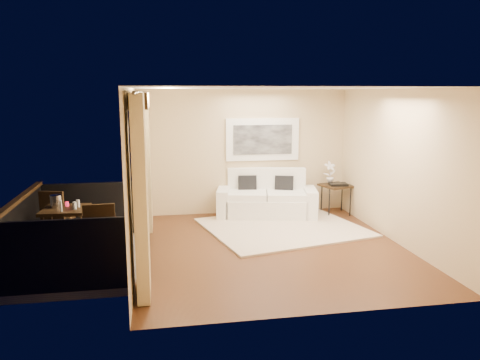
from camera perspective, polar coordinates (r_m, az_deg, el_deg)
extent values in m
plane|color=#532E18|center=(8.15, 3.90, -8.24)|extent=(5.00, 5.00, 0.00)
plane|color=white|center=(7.72, 4.15, 11.10)|extent=(5.00, 5.00, 0.00)
plane|color=#CCB489|center=(10.24, 0.65, 3.44)|extent=(4.50, 0.00, 4.50)
plane|color=#CCB489|center=(5.48, 10.32, -3.10)|extent=(4.50, 0.00, 4.50)
plane|color=#CCB489|center=(8.64, 18.66, 1.53)|extent=(0.00, 5.00, 5.00)
plane|color=#CCB489|center=(9.43, -12.18, 2.57)|extent=(0.00, 2.70, 2.70)
plane|color=#CCB489|center=(5.79, -13.47, -2.47)|extent=(0.00, 2.70, 2.70)
plane|color=#CCB489|center=(7.50, -13.05, 9.72)|extent=(0.00, 2.40, 2.40)
cube|color=#301F10|center=(7.49, -12.11, 9.53)|extent=(0.28, 2.40, 0.22)
cube|color=#605B56|center=(8.06, -18.74, -9.48)|extent=(1.80, 2.60, 0.12)
cube|color=black|center=(8.07, -25.05, -5.72)|extent=(0.06, 2.60, 1.00)
cube|color=black|center=(9.10, -17.77, -3.44)|extent=(1.80, 0.06, 1.00)
cube|color=black|center=(6.70, -20.65, -8.66)|extent=(1.80, 0.06, 1.00)
cube|color=#301F10|center=(7.95, -25.34, -2.12)|extent=(0.10, 2.60, 0.06)
cube|color=tan|center=(9.13, -11.36, 2.16)|extent=(0.16, 0.75, 2.62)
cube|color=tan|center=(6.09, -11.98, -2.07)|extent=(0.16, 0.75, 2.62)
cylinder|color=#4C473F|center=(7.49, -11.99, 10.38)|extent=(0.04, 4.80, 0.04)
cube|color=white|center=(10.26, 2.77, 4.95)|extent=(1.62, 0.05, 0.92)
cube|color=black|center=(10.22, 2.81, 4.93)|extent=(1.30, 0.02, 0.64)
cube|color=beige|center=(9.28, 5.22, -5.78)|extent=(3.35, 3.07, 0.04)
cube|color=white|center=(10.07, 3.26, -3.32)|extent=(1.84, 1.23, 0.42)
cube|color=white|center=(10.32, 3.24, -0.76)|extent=(1.70, 0.57, 0.82)
cube|color=white|center=(10.06, -2.02, -2.73)|extent=(0.42, 0.93, 0.62)
cube|color=white|center=(10.10, 8.53, -2.78)|extent=(0.42, 0.93, 0.62)
cube|color=white|center=(9.97, 0.93, -1.79)|extent=(0.95, 0.95, 0.14)
cube|color=white|center=(9.99, 5.63, -1.82)|extent=(0.95, 0.95, 0.14)
cube|color=black|center=(10.16, 0.90, -0.58)|extent=(0.42, 0.23, 0.41)
cube|color=black|center=(10.18, 5.40, -0.61)|extent=(0.44, 0.30, 0.41)
cube|color=#301F10|center=(10.41, 11.66, -0.68)|extent=(0.75, 0.75, 0.04)
cylinder|color=black|center=(10.18, 10.83, -2.78)|extent=(0.03, 0.03, 0.61)
cylinder|color=black|center=(10.36, 13.30, -2.65)|extent=(0.03, 0.03, 0.61)
cylinder|color=black|center=(10.62, 9.92, -2.20)|extent=(0.03, 0.03, 0.61)
cylinder|color=black|center=(10.79, 12.31, -2.08)|extent=(0.03, 0.03, 0.61)
cube|color=black|center=(10.33, 11.89, -0.51)|extent=(0.41, 0.32, 0.05)
imported|color=white|center=(10.44, 10.91, 0.89)|extent=(0.28, 0.20, 0.50)
cube|color=#301F10|center=(8.00, -20.55, -3.42)|extent=(0.74, 0.74, 0.05)
cylinder|color=#301F10|center=(7.90, -22.72, -6.82)|extent=(0.04, 0.04, 0.75)
cylinder|color=#301F10|center=(7.80, -18.69, -6.78)|extent=(0.04, 0.04, 0.75)
cylinder|color=#301F10|center=(8.43, -21.90, -5.70)|extent=(0.04, 0.04, 0.75)
cylinder|color=#301F10|center=(8.33, -18.13, -5.65)|extent=(0.04, 0.04, 0.75)
cube|color=#301F10|center=(8.80, -21.25, -4.42)|extent=(0.53, 0.53, 0.05)
cube|color=#301F10|center=(8.58, -21.95, -3.11)|extent=(0.42, 0.17, 0.56)
cylinder|color=#301F10|center=(8.94, -19.65, -5.68)|extent=(0.03, 0.03, 0.44)
cylinder|color=#301F10|center=(9.09, -21.63, -5.55)|extent=(0.03, 0.03, 0.44)
cylinder|color=#301F10|center=(8.64, -20.64, -6.30)|extent=(0.03, 0.03, 0.44)
cylinder|color=#301F10|center=(8.80, -22.66, -6.15)|extent=(0.03, 0.03, 0.44)
cube|color=#301F10|center=(7.02, -16.73, -7.69)|extent=(0.48, 0.48, 0.05)
cube|color=#301F10|center=(7.14, -16.76, -5.15)|extent=(0.45, 0.08, 0.59)
cylinder|color=#301F10|center=(6.94, -18.22, -10.18)|extent=(0.03, 0.03, 0.46)
cylinder|color=#301F10|center=(6.92, -15.17, -10.08)|extent=(0.03, 0.03, 0.46)
cylinder|color=#301F10|center=(7.28, -17.99, -9.18)|extent=(0.03, 0.03, 0.46)
cylinder|color=#301F10|center=(7.26, -15.09, -9.08)|extent=(0.03, 0.03, 0.46)
cylinder|color=silver|center=(8.10, -21.53, -2.41)|extent=(0.18, 0.18, 0.20)
cylinder|color=red|center=(8.12, -20.33, -2.77)|extent=(0.06, 0.06, 0.07)
cylinder|color=white|center=(7.77, -20.99, -2.97)|extent=(0.04, 0.04, 0.18)
cylinder|color=silver|center=(7.86, -19.52, -2.95)|extent=(0.06, 0.06, 0.12)
cylinder|color=silver|center=(7.99, -19.15, -2.72)|extent=(0.06, 0.06, 0.12)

